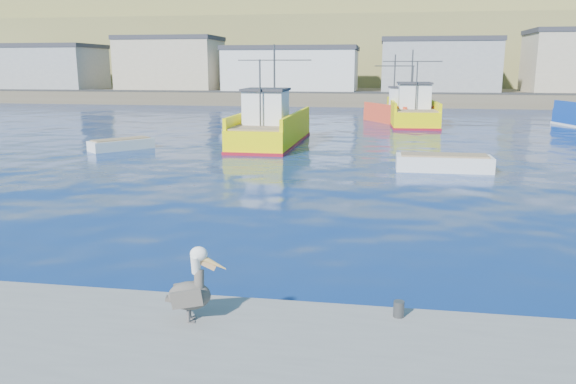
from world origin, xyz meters
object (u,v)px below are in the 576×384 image
object	(u,v)px
boat_orange	(399,112)
skiff_mid	(444,164)
trawler_yellow_b	(412,112)
trawler_yellow_a	(271,129)
skiff_left	(121,145)
pelican	(192,289)

from	to	relation	value
boat_orange	skiff_mid	distance (m)	23.43
trawler_yellow_b	skiff_mid	xyz separation A→B (m)	(0.44, -22.74, -0.70)
boat_orange	skiff_mid	size ratio (longest dim) A/B	1.78
trawler_yellow_a	skiff_left	distance (m)	9.41
trawler_yellow_a	skiff_left	bearing A→B (deg)	-155.26
trawler_yellow_a	skiff_left	size ratio (longest dim) A/B	2.88
boat_orange	pelican	bearing A→B (deg)	-96.55
skiff_mid	pelican	world-z (taller)	pelican
trawler_yellow_a	pelican	xyz separation A→B (m)	(3.81, -26.84, 0.08)
skiff_mid	skiff_left	bearing A→B (deg)	167.63
trawler_yellow_a	skiff_mid	size ratio (longest dim) A/B	2.38
skiff_mid	pelican	distance (m)	19.88
trawler_yellow_b	skiff_left	world-z (taller)	trawler_yellow_b
trawler_yellow_a	boat_orange	xyz separation A→B (m)	(8.66, 15.36, -0.01)
trawler_yellow_a	trawler_yellow_b	size ratio (longest dim) A/B	0.98
trawler_yellow_b	pelican	xyz separation A→B (m)	(-5.90, -41.56, 0.08)
skiff_left	skiff_mid	bearing A→B (deg)	-12.37
skiff_mid	boat_orange	bearing A→B (deg)	93.67
pelican	skiff_mid	bearing A→B (deg)	71.39
skiff_mid	pelican	xyz separation A→B (m)	(-6.34, -18.82, 0.78)
skiff_left	pelican	xyz separation A→B (m)	(12.33, -22.91, 0.83)
skiff_left	skiff_mid	distance (m)	19.11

